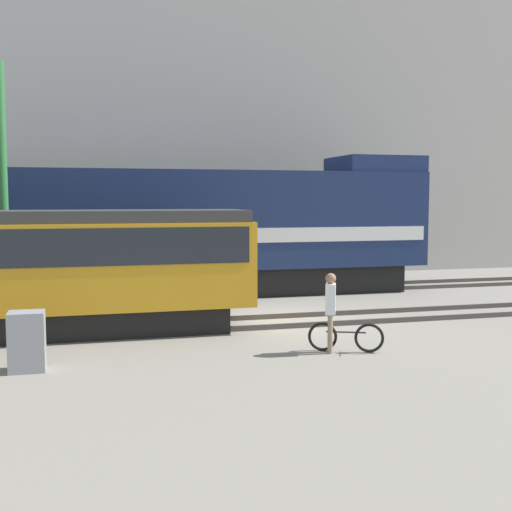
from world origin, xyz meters
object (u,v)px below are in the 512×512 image
(freight_locomotive, at_px, (153,231))
(streetcar, at_px, (36,265))
(bicycle, at_px, (346,337))
(signal_box, at_px, (27,341))
(utility_pole_left, at_px, (3,192))
(person, at_px, (330,304))

(freight_locomotive, height_order, streetcar, freight_locomotive)
(bicycle, distance_m, signal_box, 6.81)
(freight_locomotive, relative_size, bicycle, 12.57)
(freight_locomotive, xyz_separation_m, signal_box, (-3.46, -9.20, -1.73))
(streetcar, height_order, signal_box, streetcar)
(utility_pole_left, bearing_deg, signal_box, -80.24)
(streetcar, distance_m, signal_box, 3.59)
(freight_locomotive, height_order, signal_box, freight_locomotive)
(bicycle, height_order, utility_pole_left, utility_pole_left)
(streetcar, distance_m, person, 7.40)
(signal_box, bearing_deg, utility_pole_left, 99.76)
(bicycle, xyz_separation_m, signal_box, (-6.80, 0.14, 0.26))
(person, xyz_separation_m, signal_box, (-6.43, 0.13, -0.50))
(person, distance_m, signal_box, 6.45)
(bicycle, bearing_deg, streetcar, 152.74)
(signal_box, bearing_deg, bicycle, -1.22)
(person, bearing_deg, streetcar, 151.48)
(person, relative_size, signal_box, 1.50)
(freight_locomotive, height_order, utility_pole_left, utility_pole_left)
(person, height_order, signal_box, person)
(streetcar, relative_size, utility_pole_left, 1.48)
(bicycle, relative_size, utility_pole_left, 0.22)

